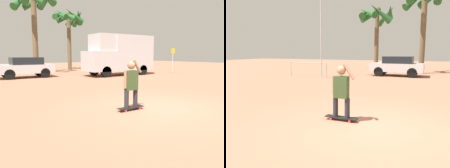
{
  "view_description": "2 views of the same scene",
  "coord_description": "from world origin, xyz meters",
  "views": [
    {
      "loc": [
        -5.06,
        -4.87,
        1.69
      ],
      "look_at": [
        -1.21,
        0.79,
        0.77
      ],
      "focal_mm": 35.0,
      "sensor_mm": 36.0,
      "label": 1
    },
    {
      "loc": [
        1.35,
        -5.09,
        1.87
      ],
      "look_at": [
        -1.28,
        0.83,
        0.9
      ],
      "focal_mm": 35.0,
      "sensor_mm": 36.0,
      "label": 2
    }
  ],
  "objects": [
    {
      "name": "ground_plane",
      "position": [
        0.0,
        0.0,
        0.0
      ],
      "size": [
        80.0,
        80.0,
        0.0
      ],
      "primitive_type": "plane",
      "color": "#A36B51"
    },
    {
      "name": "skateboard",
      "position": [
        -0.91,
        0.2,
        0.08
      ],
      "size": [
        0.91,
        0.23,
        0.09
      ],
      "color": "black",
      "rests_on": "ground_plane"
    },
    {
      "name": "person_skateboarder",
      "position": [
        -0.91,
        0.2,
        0.88
      ],
      "size": [
        0.66,
        0.24,
        1.47
      ],
      "color": "#28282D",
      "rests_on": "skateboard"
    },
    {
      "name": "camper_van",
      "position": [
        5.69,
        9.77,
        1.76
      ],
      "size": [
        5.87,
        2.1,
        3.26
      ],
      "color": "black",
      "rests_on": "ground_plane"
    },
    {
      "name": "parked_car_silver",
      "position": [
        -1.3,
        12.0,
        0.8
      ],
      "size": [
        3.89,
        1.85,
        1.5
      ],
      "color": "black",
      "rests_on": "ground_plane"
    },
    {
      "name": "palm_tree_near_van",
      "position": [
        5.02,
        18.39,
        5.52
      ],
      "size": [
        3.71,
        3.72,
        6.71
      ],
      "color": "brown",
      "rests_on": "ground_plane"
    },
    {
      "name": "palm_tree_center_background",
      "position": [
        0.23,
        14.88,
        5.94
      ],
      "size": [
        3.87,
        3.95,
        7.29
      ],
      "color": "brown",
      "rests_on": "ground_plane"
    },
    {
      "name": "street_sign",
      "position": [
        9.98,
        7.89,
        1.45
      ],
      "size": [
        0.44,
        0.06,
        2.23
      ],
      "color": "#B7B7BC",
      "rests_on": "ground_plane"
    }
  ]
}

